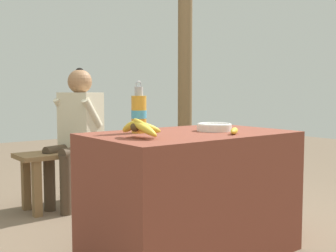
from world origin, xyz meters
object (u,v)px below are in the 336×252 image
object	(u,v)px
water_bottle	(139,113)
banana_bunch_ripe	(140,127)
wooden_bench	(99,158)
banana_bunch_green	(138,139)
loose_banana_front	(234,131)
seated_vendor	(76,126)
support_post_far	(185,47)
serving_bowl	(214,127)

from	to	relation	value
water_bottle	banana_bunch_ripe	bearing A→B (deg)	-121.92
wooden_bench	banana_bunch_green	world-z (taller)	banana_bunch_green
loose_banana_front	wooden_bench	bearing A→B (deg)	89.77
seated_vendor	support_post_far	bearing A→B (deg)	170.49
water_bottle	banana_bunch_green	xyz separation A→B (m)	(0.79, 1.21, -0.32)
support_post_far	banana_bunch_green	bearing A→B (deg)	-167.71
wooden_bench	loose_banana_front	bearing A→B (deg)	-90.23
wooden_bench	support_post_far	size ratio (longest dim) A/B	0.49
banana_bunch_green	support_post_far	distance (m)	1.13
seated_vendor	support_post_far	world-z (taller)	support_post_far
banana_bunch_ripe	banana_bunch_green	bearing A→B (deg)	57.07
wooden_bench	seated_vendor	bearing A→B (deg)	-168.28
serving_bowl	banana_bunch_green	distance (m)	1.45
loose_banana_front	seated_vendor	xyz separation A→B (m)	(-0.22, 1.54, -0.07)
wooden_bench	serving_bowl	bearing A→B (deg)	-88.63
banana_bunch_ripe	seated_vendor	bearing A→B (deg)	77.76
serving_bowl	banana_bunch_ripe	bearing A→B (deg)	-174.85
serving_bowl	wooden_bench	bearing A→B (deg)	91.37
wooden_bench	banana_bunch_green	xyz separation A→B (m)	(0.40, 0.00, 0.13)
banana_bunch_green	serving_bowl	bearing A→B (deg)	-104.97
water_bottle	banana_bunch_green	bearing A→B (deg)	56.88
serving_bowl	water_bottle	size ratio (longest dim) A/B	0.70
wooden_bench	banana_bunch_ripe	bearing A→B (deg)	-110.18
serving_bowl	banana_bunch_green	size ratio (longest dim) A/B	0.88
loose_banana_front	wooden_bench	world-z (taller)	loose_banana_front
loose_banana_front	water_bottle	bearing A→B (deg)	135.01
banana_bunch_ripe	serving_bowl	size ratio (longest dim) A/B	1.24
serving_bowl	support_post_far	size ratio (longest dim) A/B	0.07
water_bottle	support_post_far	size ratio (longest dim) A/B	0.11
loose_banana_front	banana_bunch_green	xyz separation A→B (m)	(0.41, 1.59, -0.22)
loose_banana_front	seated_vendor	distance (m)	1.55
banana_bunch_green	wooden_bench	bearing A→B (deg)	-179.49
seated_vendor	banana_bunch_green	size ratio (longest dim) A/B	4.81
support_post_far	banana_bunch_ripe	bearing A→B (deg)	-135.44
serving_bowl	water_bottle	world-z (taller)	water_bottle
serving_bowl	water_bottle	distance (m)	0.46
banana_bunch_ripe	loose_banana_front	bearing A→B (deg)	-16.05
wooden_bench	support_post_far	distance (m)	1.49
water_bottle	seated_vendor	distance (m)	1.18
seated_vendor	support_post_far	distance (m)	1.51
water_bottle	loose_banana_front	world-z (taller)	water_bottle
wooden_bench	seated_vendor	distance (m)	0.37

